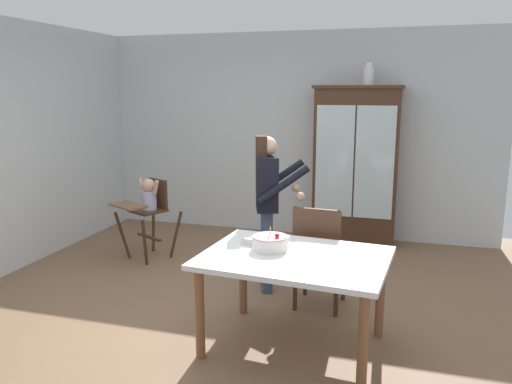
# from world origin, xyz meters

# --- Properties ---
(ground_plane) EXTENTS (6.24, 6.24, 0.00)m
(ground_plane) POSITION_xyz_m (0.00, 0.00, 0.00)
(ground_plane) COLOR brown
(wall_back) EXTENTS (5.32, 0.06, 2.70)m
(wall_back) POSITION_xyz_m (0.00, 2.63, 1.35)
(wall_back) COLOR silver
(wall_back) RESTS_ON ground_plane
(china_cabinet) EXTENTS (1.09, 0.48, 2.00)m
(china_cabinet) POSITION_xyz_m (0.85, 2.37, 1.01)
(china_cabinet) COLOR #422819
(china_cabinet) RESTS_ON ground_plane
(ceramic_vase) EXTENTS (0.13, 0.13, 0.27)m
(ceramic_vase) POSITION_xyz_m (0.96, 2.37, 2.12)
(ceramic_vase) COLOR white
(ceramic_vase) RESTS_ON china_cabinet
(high_chair_with_toddler) EXTENTS (0.77, 0.83, 0.95)m
(high_chair_with_toddler) POSITION_xyz_m (-1.39, 1.07, 0.65)
(high_chair_with_toddler) COLOR #422819
(high_chair_with_toddler) RESTS_ON ground_plane
(adult_person) EXTENTS (0.62, 0.60, 1.53)m
(adult_person) POSITION_xyz_m (0.19, 0.54, 0.97)
(adult_person) COLOR #3D4C6B
(adult_person) RESTS_ON ground_plane
(dining_table) EXTENTS (1.45, 1.11, 0.74)m
(dining_table) POSITION_xyz_m (0.68, -0.49, 0.65)
(dining_table) COLOR silver
(dining_table) RESTS_ON ground_plane
(birthday_cake) EXTENTS (0.28, 0.28, 0.19)m
(birthday_cake) POSITION_xyz_m (0.47, -0.41, 0.79)
(birthday_cake) COLOR white
(birthday_cake) RESTS_ON dining_table
(serving_bowl) EXTENTS (0.18, 0.18, 0.05)m
(serving_bowl) POSITION_xyz_m (0.29, -0.29, 0.77)
(serving_bowl) COLOR silver
(serving_bowl) RESTS_ON dining_table
(dining_chair_far_side) EXTENTS (0.47, 0.47, 0.96)m
(dining_chair_far_side) POSITION_xyz_m (0.75, 0.22, 0.56)
(dining_chair_far_side) COLOR #422819
(dining_chair_far_side) RESTS_ON ground_plane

